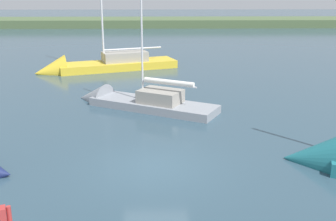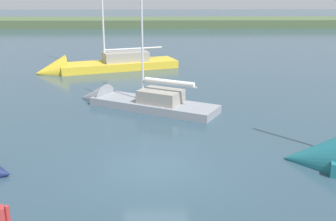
# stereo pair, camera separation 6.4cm
# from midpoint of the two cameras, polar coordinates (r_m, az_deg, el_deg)

# --- Properties ---
(ground_plane) EXTENTS (200.00, 200.00, 0.00)m
(ground_plane) POSITION_cam_midpoint_polar(r_m,az_deg,el_deg) (14.66, -1.91, -7.89)
(ground_plane) COLOR #2D4756
(far_shoreline) EXTENTS (180.00, 8.00, 2.40)m
(far_shoreline) POSITION_cam_midpoint_polar(r_m,az_deg,el_deg) (66.25, -1.49, 11.65)
(far_shoreline) COLOR #4C603D
(far_shoreline) RESTS_ON ground_plane
(sailboat_outer_mooring) EXTENTS (8.06, 5.54, 8.38)m
(sailboat_outer_mooring) POSITION_cam_midpoint_polar(r_m,az_deg,el_deg) (21.97, -5.04, 0.98)
(sailboat_outer_mooring) COLOR gray
(sailboat_outer_mooring) RESTS_ON ground_plane
(sailboat_far_left) EXTENTS (10.82, 5.79, 13.08)m
(sailboat_far_left) POSITION_cam_midpoint_polar(r_m,az_deg,el_deg) (31.59, -9.97, 5.88)
(sailboat_far_left) COLOR gold
(sailboat_far_left) RESTS_ON ground_plane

